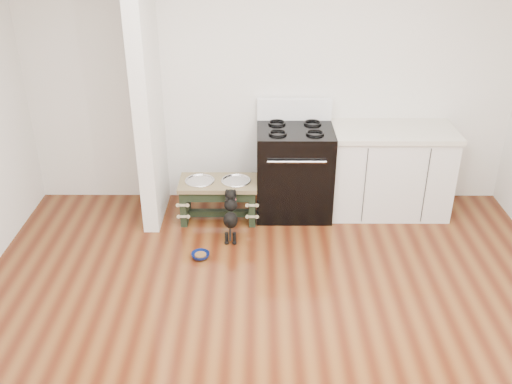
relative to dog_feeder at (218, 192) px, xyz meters
name	(u,v)px	position (x,y,z in m)	size (l,w,h in m)	color
ground	(274,355)	(0.52, -1.97, -0.31)	(5.00, 5.00, 0.00)	#431A0C
room_shell	(278,149)	(0.52, -1.97, 1.31)	(5.00, 5.00, 5.00)	silver
partition_wall	(147,88)	(-0.65, 0.13, 1.04)	(0.15, 0.80, 2.70)	silver
oven_range	(294,169)	(0.77, 0.18, 0.17)	(0.76, 0.69, 1.14)	black
cabinet_run	(389,171)	(1.75, 0.20, 0.15)	(1.24, 0.64, 0.91)	silver
dog_feeder	(218,192)	(0.00, 0.00, 0.00)	(0.78, 0.42, 0.44)	black
puppy	(231,214)	(0.14, -0.36, -0.04)	(0.14, 0.40, 0.48)	black
floor_bowl	(200,256)	(-0.13, -0.73, -0.28)	(0.22, 0.22, 0.05)	#0B1850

